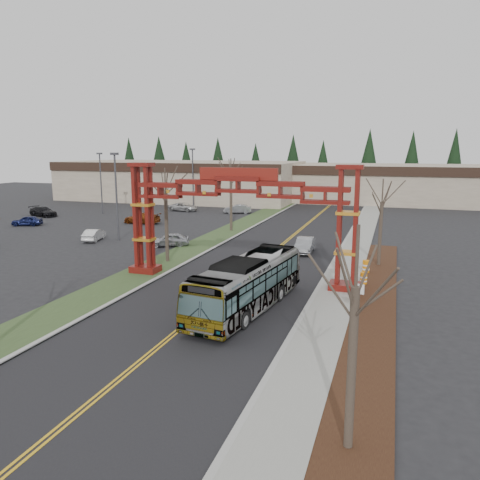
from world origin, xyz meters
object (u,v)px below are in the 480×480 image
at_px(barrel_south, 354,294).
at_px(barrel_mid, 363,279).
at_px(light_pole_near, 116,190).
at_px(light_pole_mid, 101,179).
at_px(retail_building_east, 390,183).
at_px(parked_car_far_c, 43,212).
at_px(gateway_arch, 238,203).
at_px(bare_tree_right_near, 356,288).
at_px(light_pole_far, 193,173).
at_px(parked_car_mid_a, 142,218).
at_px(transit_bus, 248,284).
at_px(parked_car_near_a, 169,240).
at_px(bare_tree_right_far, 382,203).
at_px(parked_car_near_b, 94,235).
at_px(bare_tree_median_mid, 165,193).
at_px(retail_building_west, 183,180).
at_px(parked_car_far_a, 238,209).
at_px(silver_sedan, 305,245).
at_px(parked_car_far_b, 184,207).
at_px(street_sign, 360,294).
at_px(bare_tree_median_far, 231,177).
at_px(barrel_north, 366,267).
at_px(parked_car_mid_b, 27,221).

distance_m(barrel_south, barrel_mid, 3.94).
distance_m(light_pole_near, light_pole_mid, 23.28).
relative_size(retail_building_east, parked_car_far_c, 7.61).
bearing_deg(gateway_arch, bare_tree_right_near, -61.17).
relative_size(retail_building_east, light_pole_far, 3.78).
bearing_deg(parked_car_mid_a, transit_bus, 41.04).
bearing_deg(parked_car_near_a, bare_tree_right_far, 61.43).
height_order(parked_car_near_b, bare_tree_median_mid, bare_tree_median_mid).
bearing_deg(gateway_arch, bare_tree_right_far, 39.97).
height_order(retail_building_west, barrel_south, retail_building_west).
bearing_deg(light_pole_far, gateway_arch, -61.93).
xyz_separation_m(gateway_arch, light_pole_near, (-17.90, 11.48, -0.45)).
bearing_deg(retail_building_west, parked_car_far_a, -44.68).
relative_size(silver_sedan, parked_car_far_c, 0.90).
bearing_deg(bare_tree_right_near, parked_car_far_b, 120.11).
distance_m(gateway_arch, bare_tree_median_mid, 8.91).
bearing_deg(transit_bus, parked_car_near_a, 137.92).
bearing_deg(gateway_arch, parked_car_far_c, 148.30).
distance_m(bare_tree_median_mid, street_sign, 20.39).
distance_m(bare_tree_median_far, light_pole_far, 25.35).
height_order(bare_tree_median_far, barrel_north, bare_tree_median_far).
distance_m(bare_tree_right_far, light_pole_mid, 47.48).
distance_m(parked_car_near_b, parked_car_far_a, 27.39).
relative_size(barrel_south, barrel_mid, 0.97).
bearing_deg(bare_tree_median_mid, retail_building_east, 72.77).
height_order(retail_building_west, retail_building_east, retail_building_west).
height_order(parked_car_mid_b, parked_car_far_b, parked_car_far_b).
bearing_deg(bare_tree_median_far, retail_building_west, 123.76).
height_order(parked_car_near_b, light_pole_far, light_pole_far).
bearing_deg(street_sign, silver_sedan, 110.39).
height_order(transit_bus, parked_car_mid_a, transit_bus).
height_order(transit_bus, silver_sedan, transit_bus).
distance_m(parked_car_far_a, bare_tree_median_far, 17.14).
bearing_deg(bare_tree_median_far, parked_car_far_a, 105.81).
bearing_deg(retail_building_west, barrel_mid, -53.03).
distance_m(parked_car_mid_a, bare_tree_right_far, 34.85).
relative_size(parked_car_mid_a, bare_tree_median_far, 0.58).
xyz_separation_m(silver_sedan, street_sign, (6.44, -17.33, 0.87)).
height_order(parked_car_far_b, street_sign, street_sign).
relative_size(parked_car_near_b, parked_car_far_b, 0.82).
xyz_separation_m(bare_tree_median_mid, barrel_north, (17.12, 1.47, -5.64)).
relative_size(parked_car_near_b, barrel_south, 4.17).
bearing_deg(barrel_north, barrel_south, -92.17).
bearing_deg(bare_tree_right_near, bare_tree_right_far, 90.00).
relative_size(retail_building_west, silver_sedan, 10.24).
xyz_separation_m(parked_car_near_b, bare_tree_right_near, (30.26, -28.47, 4.99)).
bearing_deg(parked_car_far_a, silver_sedan, 16.52).
bearing_deg(barrel_mid, barrel_north, 90.66).
xyz_separation_m(silver_sedan, barrel_south, (5.89, -13.65, -0.27)).
distance_m(light_pole_mid, barrel_mid, 50.24).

